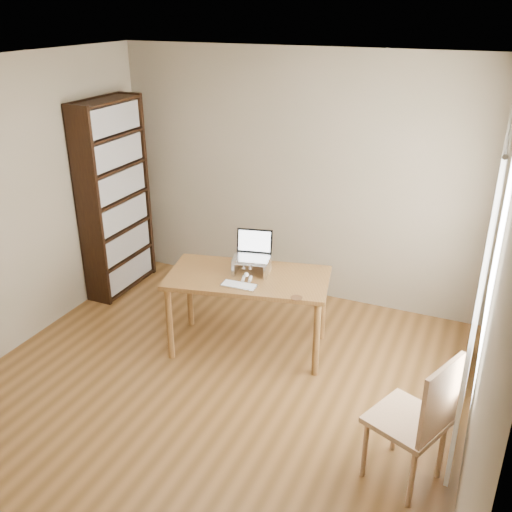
% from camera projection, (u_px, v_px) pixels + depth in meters
% --- Properties ---
extents(room, '(4.04, 4.54, 2.64)m').
position_uv_depth(room, '(196.00, 260.00, 4.05)').
color(room, brown).
rests_on(room, ground).
extents(bookshelf, '(0.30, 0.90, 2.10)m').
position_uv_depth(bookshelf, '(115.00, 198.00, 6.12)').
color(bookshelf, black).
rests_on(bookshelf, ground).
extents(curtains, '(0.03, 1.90, 2.25)m').
position_uv_depth(curtains, '(482.00, 279.00, 4.07)').
color(curtains, white).
rests_on(curtains, ground).
extents(desk, '(1.55, 1.00, 0.75)m').
position_uv_depth(desk, '(248.00, 285.00, 5.11)').
color(desk, brown).
rests_on(desk, ground).
extents(laptop_stand, '(0.32, 0.25, 0.13)m').
position_uv_depth(laptop_stand, '(252.00, 264.00, 5.10)').
color(laptop_stand, silver).
rests_on(laptop_stand, desk).
extents(laptop, '(0.37, 0.33, 0.23)m').
position_uv_depth(laptop, '(254.00, 251.00, 5.11)').
color(laptop, silver).
rests_on(laptop, laptop_stand).
extents(keyboard, '(0.31, 0.15, 0.02)m').
position_uv_depth(keyboard, '(239.00, 285.00, 4.88)').
color(keyboard, silver).
rests_on(keyboard, desk).
extents(coaster, '(0.10, 0.10, 0.01)m').
position_uv_depth(coaster, '(297.00, 298.00, 4.69)').
color(coaster, '#57341E').
rests_on(coaster, desk).
extents(cat, '(0.23, 0.47, 0.14)m').
position_uv_depth(cat, '(252.00, 265.00, 5.14)').
color(cat, '#4A403A').
rests_on(cat, desk).
extents(chair, '(0.59, 0.58, 1.01)m').
position_uv_depth(chair, '(421.00, 415.00, 3.67)').
color(chair, tan).
rests_on(chair, ground).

